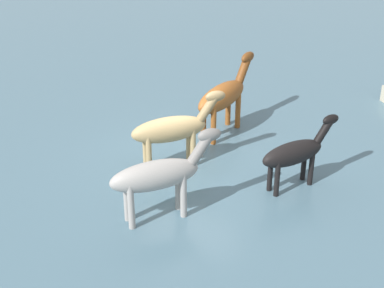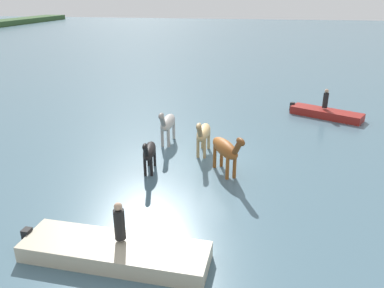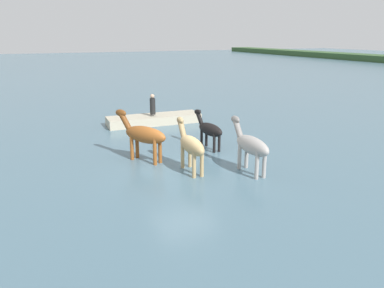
# 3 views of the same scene
# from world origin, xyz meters

# --- Properties ---
(ground_plane) EXTENTS (206.20, 206.20, 0.00)m
(ground_plane) POSITION_xyz_m (0.00, 0.00, 0.00)
(ground_plane) COLOR #476675
(horse_lead) EXTENTS (2.48, 0.62, 1.93)m
(horse_lead) POSITION_xyz_m (0.47, 0.11, 1.07)
(horse_lead) COLOR tan
(horse_lead) RESTS_ON ground_plane
(horse_gray_outer) EXTENTS (2.55, 0.60, 2.00)m
(horse_gray_outer) POSITION_xyz_m (1.51, 2.12, 1.10)
(horse_gray_outer) COLOR #9E9993
(horse_gray_outer) RESTS_ON ground_plane
(horse_dark_mare) EXTENTS (2.46, 1.77, 2.06)m
(horse_dark_mare) POSITION_xyz_m (-1.50, -1.17, 1.14)
(horse_dark_mare) COLOR brown
(horse_dark_mare) RESTS_ON ground_plane
(horse_chestnut_trailing) EXTENTS (2.19, 0.73, 1.69)m
(horse_chestnut_trailing) POSITION_xyz_m (-1.90, 2.09, 0.93)
(horse_chestnut_trailing) COLOR black
(horse_chestnut_trailing) RESTS_ON ground_plane
(boat_skiff_near) EXTENTS (1.73, 5.77, 0.77)m
(boat_skiff_near) POSITION_xyz_m (-7.80, 1.42, 0.18)
(boat_skiff_near) COLOR #B7AD93
(boat_skiff_near) RESTS_ON ground_plane
(person_spotter_bow) EXTENTS (0.32, 0.32, 1.19)m
(person_spotter_bow) POSITION_xyz_m (-7.62, 1.27, 1.16)
(person_spotter_bow) COLOR black
(person_spotter_bow) RESTS_ON boat_skiff_near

